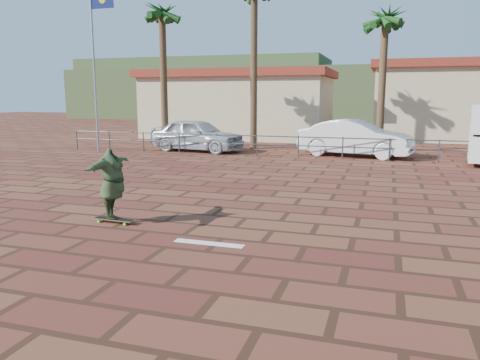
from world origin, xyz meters
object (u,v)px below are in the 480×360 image
(skateboarder, at_px, (112,184))
(car_silver, at_px, (197,135))
(longboard, at_px, (114,219))
(car_white, at_px, (356,138))

(skateboarder, bearing_deg, car_silver, 7.05)
(longboard, xyz_separation_m, skateboarder, (0.00, 0.00, 0.81))
(car_silver, distance_m, car_white, 7.92)
(skateboarder, height_order, car_silver, skateboarder)
(longboard, bearing_deg, car_silver, 107.70)
(skateboarder, xyz_separation_m, car_white, (4.33, 13.71, -0.04))
(longboard, height_order, skateboarder, skateboarder)
(longboard, distance_m, car_white, 14.40)
(skateboarder, xyz_separation_m, car_silver, (-3.59, 13.46, -0.06))
(longboard, relative_size, car_silver, 0.20)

